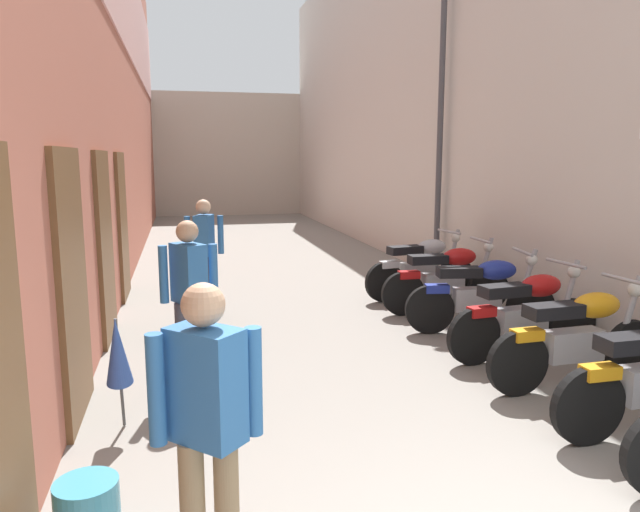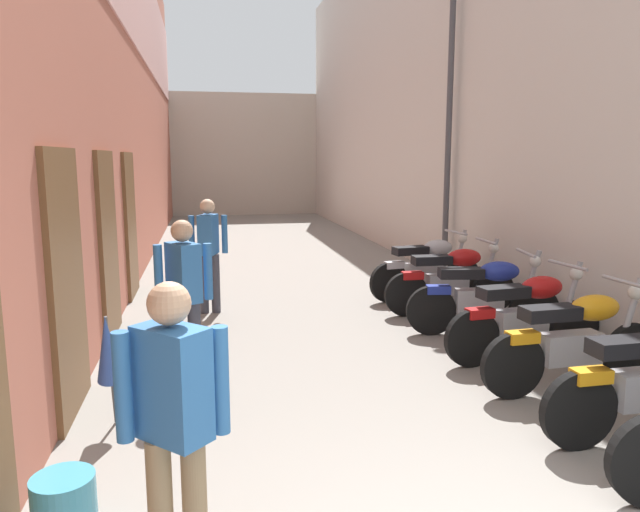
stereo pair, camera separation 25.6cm
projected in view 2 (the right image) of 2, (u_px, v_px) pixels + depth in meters
The scene contains 14 objects.
ground_plane at pixel (296, 281), 10.29m from camera, with size 36.65×36.65×0.00m, color gray.
building_left at pixel (127, 72), 11.03m from camera, with size 0.45×20.65×7.33m.
building_right at pixel (419, 79), 12.16m from camera, with size 0.45×20.65×7.45m.
building_far_end at pixel (243, 155), 22.82m from camera, with size 8.36×2.00×4.46m, color beige.
motorcycle_third at pixel (576, 339), 5.35m from camera, with size 1.85×0.58×1.04m.
motorcycle_fourth at pixel (526, 315), 6.18m from camera, with size 1.85×0.58×1.04m.
motorcycle_fifth at pixel (484, 294), 7.11m from camera, with size 1.84×0.58×1.04m.
motorcycle_sixth at pixel (451, 278), 8.04m from camera, with size 1.85×0.58×1.04m.
motorcycle_seventh at pixel (427, 267), 8.91m from camera, with size 1.84×0.58×1.04m.
pedestrian_by_doorway at pixel (174, 419), 2.76m from camera, with size 0.52×0.38×1.57m.
pedestrian_mid_alley at pixel (184, 291), 5.40m from camera, with size 0.52×0.39×1.57m.
pedestrian_further_down at pixel (209, 247), 8.05m from camera, with size 0.52×0.39×1.57m.
umbrella_leaning at pixel (108, 349), 4.51m from camera, with size 0.20×0.35×0.97m.
street_lamp at pixel (445, 108), 9.83m from camera, with size 0.79×0.18×5.06m.
Camera 2 is at (-1.53, -1.65, 2.12)m, focal length 33.25 mm.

